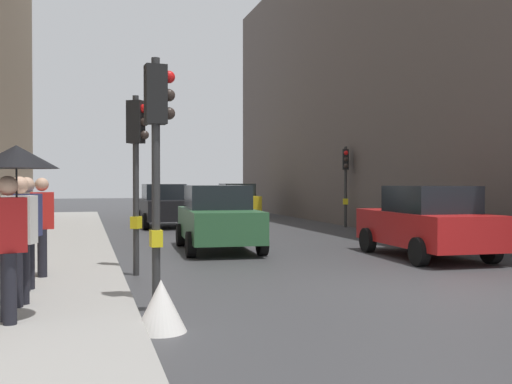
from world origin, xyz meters
The scene contains 15 objects.
ground_plane centered at (0.00, 0.00, 0.00)m, with size 120.00×120.00×0.00m, color #38383A.
sidewalk_kerb centered at (-6.54, 6.00, 0.08)m, with size 3.23×40.00×0.16m, color gray.
building_facade_right centered at (10.92, 15.41, 6.51)m, with size 12.00×31.21×13.02m, color #5B514C.
traffic_light_mid_street centered at (4.61, 13.43, 2.27)m, with size 0.32×0.45×3.28m.
traffic_light_near_right centered at (-4.60, 3.07, 2.46)m, with size 0.44×0.38×3.56m.
traffic_light_near_left centered at (-4.60, -0.37, 2.50)m, with size 0.44×0.26×3.62m.
car_green_estate centered at (-2.12, 6.91, 0.88)m, with size 2.22×4.30×1.76m.
car_yellow_taxi centered at (2.16, 21.94, 0.88)m, with size 2.15×4.27×1.76m.
car_dark_suv centered at (-2.44, 15.87, 0.88)m, with size 2.04×4.21×1.76m.
car_red_sedan centered at (2.41, 3.91, 0.88)m, with size 2.15×4.27×1.76m.
pedestrian_with_umbrella centered at (-6.42, -1.22, 1.84)m, with size 1.00×1.00×2.14m.
pedestrian_with_grey_backpack centered at (-6.51, 1.02, 1.16)m, with size 0.65×0.42×1.77m.
pedestrian_with_black_backpack centered at (-6.50, -0.19, 1.16)m, with size 0.65×0.45×1.77m.
pedestrian_in_red_jacket centered at (-6.34, 2.42, 1.13)m, with size 0.42×0.36×1.77m.
warning_sign_triangle centered at (-4.70, -1.54, 0.33)m, with size 0.64×0.64×0.65m, color silver.
Camera 1 is at (-5.60, -8.94, 1.86)m, focal length 41.99 mm.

